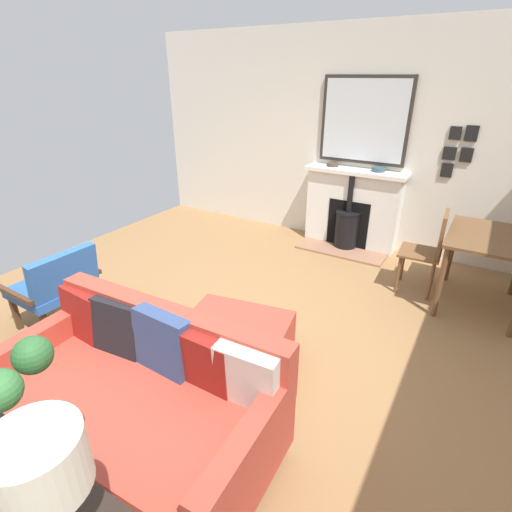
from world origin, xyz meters
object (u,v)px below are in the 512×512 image
at_px(dining_table, 489,247).
at_px(table_lamp_far_end, 39,466).
at_px(ottoman, 237,335).
at_px(dining_chair_near_fireplace, 430,247).
at_px(mantel_bowl_far, 378,169).
at_px(fireplace, 351,212).
at_px(sofa, 138,397).
at_px(mantel_bowl_near, 333,164).
at_px(armchair_accent, 57,283).

bearing_deg(dining_table, table_lamp_far_end, -15.82).
bearing_deg(ottoman, dining_chair_near_fireplace, 150.59).
bearing_deg(table_lamp_far_end, mantel_bowl_far, -176.44).
distance_m(fireplace, table_lamp_far_end, 4.59).
relative_size(fireplace, dining_table, 1.34).
bearing_deg(sofa, dining_table, 150.15).
distance_m(sofa, dining_table, 3.34).
bearing_deg(sofa, mantel_bowl_near, -175.86).
relative_size(mantel_bowl_far, sofa, 0.09).
xyz_separation_m(ottoman, table_lamp_far_end, (1.78, 0.54, 0.89)).
xyz_separation_m(fireplace, sofa, (3.69, -0.05, -0.10)).
height_order(mantel_bowl_far, armchair_accent, mantel_bowl_far).
distance_m(mantel_bowl_near, dining_table, 2.14).
relative_size(ottoman, table_lamp_far_end, 1.86).
height_order(fireplace, table_lamp_far_end, table_lamp_far_end).
distance_m(fireplace, sofa, 3.70).
distance_m(fireplace, dining_table, 1.80).
bearing_deg(ottoman, dining_table, 140.46).
xyz_separation_m(sofa, dining_table, (-2.89, 1.66, 0.28)).
bearing_deg(fireplace, dining_chair_near_fireplace, 53.87).
relative_size(fireplace, mantel_bowl_near, 8.39).
bearing_deg(armchair_accent, table_lamp_far_end, 58.22).
height_order(sofa, dining_table, sofa).
bearing_deg(sofa, fireplace, 179.15).
height_order(fireplace, mantel_bowl_near, mantel_bowl_near).
xyz_separation_m(sofa, ottoman, (-0.96, 0.07, -0.13)).
relative_size(fireplace, mantel_bowl_far, 8.07).
xyz_separation_m(mantel_bowl_near, sofa, (3.73, 0.27, -0.69)).
bearing_deg(sofa, mantel_bowl_far, 175.04).
bearing_deg(mantel_bowl_near, dining_chair_near_fireplace, 59.38).
xyz_separation_m(fireplace, armchair_accent, (3.18, -1.59, -0.02)).
relative_size(armchair_accent, dining_chair_near_fireplace, 0.87).
bearing_deg(dining_chair_near_fireplace, mantel_bowl_far, -135.42).
bearing_deg(sofa, armchair_accent, -108.46).
xyz_separation_m(dining_table, dining_chair_near_fireplace, (-0.00, -0.50, -0.12)).
height_order(sofa, ottoman, sofa).
bearing_deg(dining_chair_near_fireplace, table_lamp_far_end, -8.41).
bearing_deg(dining_table, dining_chair_near_fireplace, -90.54).
bearing_deg(dining_chair_near_fireplace, mantel_bowl_near, -120.62).
height_order(mantel_bowl_far, ottoman, mantel_bowl_far).
height_order(table_lamp_far_end, dining_table, table_lamp_far_end).
bearing_deg(table_lamp_far_end, dining_table, 164.18).
height_order(mantel_bowl_near, armchair_accent, mantel_bowl_near).
distance_m(armchair_accent, dining_chair_near_fireplace, 3.59).
xyz_separation_m(mantel_bowl_near, table_lamp_far_end, (4.55, 0.88, 0.07)).
xyz_separation_m(sofa, armchair_accent, (-0.51, -1.54, 0.09)).
xyz_separation_m(sofa, table_lamp_far_end, (0.82, 0.61, 0.76)).
bearing_deg(mantel_bowl_near, ottoman, 6.96).
distance_m(fireplace, dining_chair_near_fireplace, 1.36).
bearing_deg(table_lamp_far_end, armchair_accent, -121.78).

